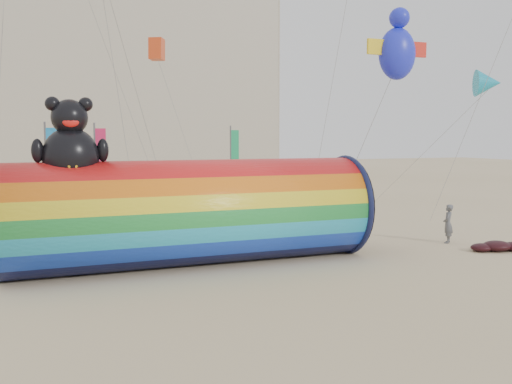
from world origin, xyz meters
name	(u,v)px	position (x,y,z in m)	size (l,w,h in m)	color
ground	(259,265)	(0.00, 0.00, 0.00)	(160.00, 160.00, 0.00)	#CCB58C
windsock_assembly	(191,210)	(-2.12, 1.01, 1.92)	(12.58, 3.83, 5.80)	red
kite_handler	(448,224)	(8.92, 0.86, 0.82)	(0.59, 0.39, 1.63)	#54565B
fabric_bundle	(500,246)	(9.74, -1.19, 0.17)	(2.62, 1.35, 0.41)	#3C0A10
festival_banners	(139,168)	(-1.44, 14.93, 2.64)	(12.66, 6.35, 5.20)	#59595E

